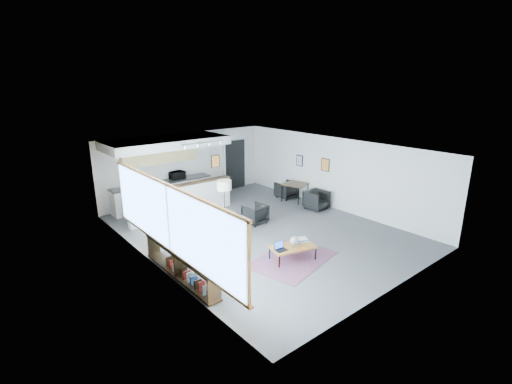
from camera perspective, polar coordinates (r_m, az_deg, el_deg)
room at (r=11.22m, az=0.60°, el=0.18°), size 7.02×9.02×2.62m
window at (r=8.65m, az=-13.27°, el=-4.27°), size 0.10×5.95×1.66m
console at (r=9.05m, az=-11.43°, el=-11.02°), size 0.35×3.00×0.80m
kitchenette at (r=13.60m, az=-13.48°, el=3.00°), size 4.20×1.96×2.60m
doorway at (r=16.03m, az=-3.30°, el=4.35°), size 1.10×0.12×2.15m
track_light at (r=12.36m, az=-8.15°, el=7.39°), size 1.60×0.07×0.15m
wall_art_lower at (r=13.83m, az=10.61°, el=4.13°), size 0.03×0.38×0.48m
wall_art_upper at (r=14.68m, az=6.72°, el=4.82°), size 0.03×0.34×0.44m
kilim_rug at (r=9.92m, az=5.62°, el=-10.24°), size 2.54×2.01×0.01m
coffee_table at (r=9.77m, az=5.68°, el=-8.43°), size 1.28×0.90×0.38m
laptop at (r=9.51m, az=3.70°, el=-8.51°), size 0.31×0.26×0.21m
ceramic_pot at (r=9.70m, az=5.97°, el=-7.59°), size 0.26×0.26×0.26m
book_stack at (r=10.04m, az=7.05°, el=-7.28°), size 0.41×0.37×0.10m
coaster at (r=9.67m, az=7.29°, el=-8.56°), size 0.11×0.11×0.01m
armchair_left at (r=10.97m, az=-6.49°, el=-5.32°), size 0.98×0.95×0.79m
armchair_right at (r=12.13m, az=-0.16°, el=-3.26°), size 0.72×0.68×0.70m
floor_lamp at (r=11.43m, az=-4.93°, el=0.78°), size 0.56×0.56×1.57m
dining_table at (r=14.39m, az=6.04°, el=1.05°), size 1.01×1.01×0.70m
dining_chair_near at (r=13.67m, az=9.28°, el=-1.29°), size 0.66×0.62×0.65m
dining_chair_far at (r=14.80m, az=4.68°, el=0.24°), size 0.62×0.58×0.63m
microwave at (r=14.31m, az=-12.04°, el=2.66°), size 0.57×0.36×0.36m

